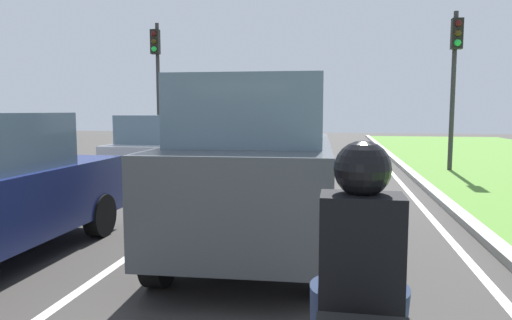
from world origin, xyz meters
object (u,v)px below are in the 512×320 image
at_px(rider_person, 361,251).
at_px(traffic_light_near_right, 455,64).
at_px(car_hatchback_far, 162,150).
at_px(traffic_light_overhead_left, 157,68).
at_px(car_suv_ahead, 258,164).

bearing_deg(rider_person, traffic_light_near_right, 75.33).
relative_size(car_hatchback_far, traffic_light_near_right, 0.76).
distance_m(traffic_light_near_right, traffic_light_overhead_left, 10.38).
bearing_deg(rider_person, car_hatchback_far, 116.71).
relative_size(car_hatchback_far, rider_person, 3.19).
height_order(car_suv_ahead, traffic_light_near_right, traffic_light_near_right).
relative_size(car_suv_ahead, traffic_light_overhead_left, 0.88).
distance_m(car_suv_ahead, traffic_light_overhead_left, 12.42).
height_order(traffic_light_near_right, traffic_light_overhead_left, traffic_light_overhead_left).
bearing_deg(car_hatchback_far, traffic_light_overhead_left, 113.09).
height_order(car_suv_ahead, rider_person, car_suv_ahead).
bearing_deg(car_hatchback_far, car_suv_ahead, -56.18).
relative_size(car_suv_ahead, traffic_light_near_right, 0.94).
xyz_separation_m(rider_person, traffic_light_overhead_left, (-6.88, 14.64, 2.29)).
bearing_deg(traffic_light_overhead_left, car_suv_ahead, -62.13).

